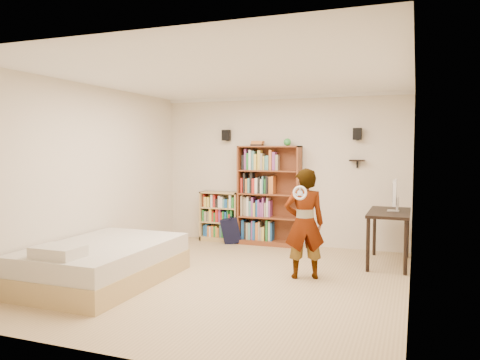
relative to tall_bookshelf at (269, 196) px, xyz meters
The scene contains 14 objects.
ground 2.51m from the tall_bookshelf, 85.49° to the right, with size 4.50×5.00×0.01m, color tan.
room_shell 2.50m from the tall_bookshelf, 85.49° to the right, with size 4.52×5.02×2.71m.
crown_molding 2.94m from the tall_bookshelf, 85.49° to the right, with size 4.50×5.00×0.06m.
speaker_left 1.40m from the tall_bookshelf, behind, with size 0.14×0.12×0.20m, color black.
speaker_right 1.89m from the tall_bookshelf, ahead, with size 0.14×0.12×0.20m, color black.
wall_shelf 1.67m from the tall_bookshelf, ahead, with size 0.25×0.16×0.03m, color black.
tall_bookshelf is the anchor object (origin of this frame).
low_bookshelf 1.07m from the tall_bookshelf, behind, with size 0.75×0.28×0.93m, color tan, non-canonical shape.
computer_desk 2.29m from the tall_bookshelf, 18.96° to the right, with size 0.59×1.19×0.81m, color black, non-canonical shape.
imac 2.29m from the tall_bookshelf, 17.85° to the right, with size 0.10×0.48×0.48m, color silver, non-canonical shape.
daybed 3.37m from the tall_bookshelf, 113.69° to the right, with size 1.42×2.19×0.64m, color beige, non-canonical shape.
person 2.20m from the tall_bookshelf, 60.42° to the right, with size 0.54×0.36×1.49m, color black.
wii_wheel 2.46m from the tall_bookshelf, 63.65° to the right, with size 0.19×0.19×0.03m, color silver.
navy_bag 0.97m from the tall_bookshelf, 169.42° to the right, with size 0.36×0.23×0.48m, color black, non-canonical shape.
Camera 1 is at (2.29, -5.73, 1.77)m, focal length 35.00 mm.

